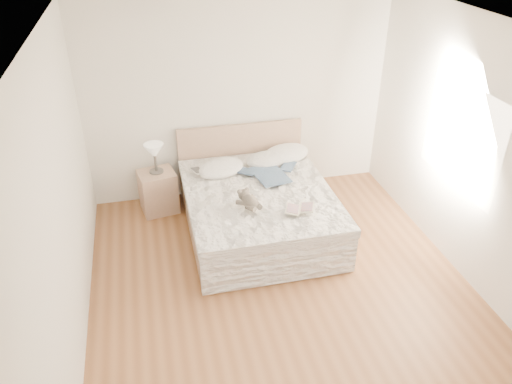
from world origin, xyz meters
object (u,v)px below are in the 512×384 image
bed (257,208)px  photo_book (204,171)px  nightstand (158,192)px  table_lamp (154,152)px  childrens_book (300,209)px  teddy_bear (250,206)px

bed → photo_book: size_ratio=6.77×
nightstand → table_lamp: table_lamp is taller
bed → childrens_book: bed is taller
nightstand → photo_book: (0.59, -0.21, 0.35)m
photo_book → teddy_bear: size_ratio=1.03×
bed → nightstand: bearing=148.2°
childrens_book → bed: bearing=140.4°
teddy_bear → nightstand: bearing=106.3°
childrens_book → table_lamp: bearing=159.8°
bed → photo_book: 0.83m
teddy_bear → childrens_book: bearing=-39.0°
bed → childrens_book: bearing=-61.8°
photo_book → childrens_book: bearing=-73.3°
bed → photo_book: bearing=138.4°
bed → childrens_book: size_ratio=6.47×
nightstand → photo_book: size_ratio=1.77×
bed → teddy_bear: bed is taller
bed → table_lamp: (-1.16, 0.74, 0.54)m
nightstand → teddy_bear: size_ratio=1.82×
photo_book → childrens_book: photo_book is taller
photo_book → teddy_bear: teddy_bear is taller
bed → photo_book: (-0.57, 0.51, 0.32)m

